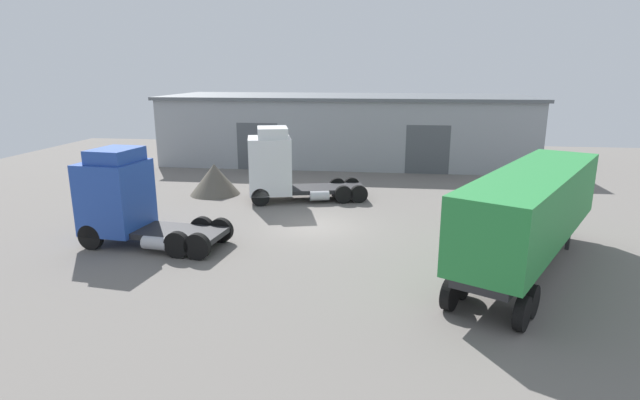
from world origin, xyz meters
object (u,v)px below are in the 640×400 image
tractor_unit_white (279,167)px  oil_drum (469,207)px  gravel_pile (215,179)px  container_trailer_green (532,208)px  tractor_unit_blue (125,199)px

tractor_unit_white → oil_drum: (10.56, -1.78, -1.58)m
tractor_unit_white → gravel_pile: (-4.29, 1.04, -1.07)m
tractor_unit_white → gravel_pile: 4.54m
container_trailer_green → tractor_unit_blue: (-16.61, 1.05, -0.50)m
container_trailer_green → oil_drum: container_trailer_green is taller
oil_drum → container_trailer_green: bearing=-82.5°
tractor_unit_white → container_trailer_green: size_ratio=0.65×
container_trailer_green → tractor_unit_blue: size_ratio=1.74×
tractor_unit_blue → container_trailer_green: bearing=-176.9°
oil_drum → tractor_unit_white: bearing=170.4°
tractor_unit_white → tractor_unit_blue: 9.68m
container_trailer_green → oil_drum: (-0.98, 7.53, -2.05)m
container_trailer_green → gravel_pile: size_ratio=3.63×
tractor_unit_blue → gravel_pile: tractor_unit_blue is taller
container_trailer_green → oil_drum: bearing=36.3°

